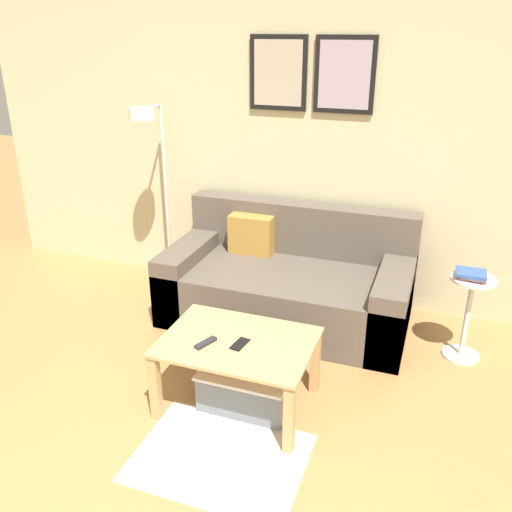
# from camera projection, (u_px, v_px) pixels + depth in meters

# --- Properties ---
(wall_back) EXTENTS (5.60, 0.09, 2.55)m
(wall_back) POSITION_uv_depth(u_px,v_px,m) (291.00, 144.00, 4.36)
(wall_back) COLOR #C6BC93
(wall_back) RESTS_ON ground_plane
(area_rug) EXTENTS (0.92, 0.70, 0.01)m
(area_rug) POSITION_uv_depth(u_px,v_px,m) (220.00, 457.00, 2.95)
(area_rug) COLOR #C1B299
(area_rug) RESTS_ON ground_plane
(couch) EXTENTS (1.87, 0.96, 0.85)m
(couch) POSITION_uv_depth(u_px,v_px,m) (288.00, 283.00, 4.28)
(couch) COLOR brown
(couch) RESTS_ON ground_plane
(coffee_table) EXTENTS (0.90, 0.65, 0.45)m
(coffee_table) POSITION_uv_depth(u_px,v_px,m) (238.00, 352.00, 3.23)
(coffee_table) COLOR tan
(coffee_table) RESTS_ON ground_plane
(storage_bin) EXTENTS (0.55, 0.36, 0.25)m
(storage_bin) POSITION_uv_depth(u_px,v_px,m) (246.00, 387.00, 3.32)
(storage_bin) COLOR slate
(storage_bin) RESTS_ON ground_plane
(floor_lamp) EXTENTS (0.25, 0.51, 1.59)m
(floor_lamp) POSITION_uv_depth(u_px,v_px,m) (154.00, 166.00, 4.45)
(floor_lamp) COLOR silver
(floor_lamp) RESTS_ON ground_plane
(side_table) EXTENTS (0.30, 0.30, 0.61)m
(side_table) POSITION_uv_depth(u_px,v_px,m) (468.00, 311.00, 3.72)
(side_table) COLOR silver
(side_table) RESTS_ON ground_plane
(book_stack) EXTENTS (0.20, 0.18, 0.05)m
(book_stack) POSITION_uv_depth(u_px,v_px,m) (472.00, 275.00, 3.60)
(book_stack) COLOR #B73333
(book_stack) RESTS_ON side_table
(remote_control) EXTENTS (0.09, 0.15, 0.02)m
(remote_control) POSITION_uv_depth(u_px,v_px,m) (206.00, 343.00, 3.15)
(remote_control) COLOR #232328
(remote_control) RESTS_ON coffee_table
(cell_phone) EXTENTS (0.08, 0.15, 0.01)m
(cell_phone) POSITION_uv_depth(u_px,v_px,m) (240.00, 344.00, 3.15)
(cell_phone) COLOR black
(cell_phone) RESTS_ON coffee_table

